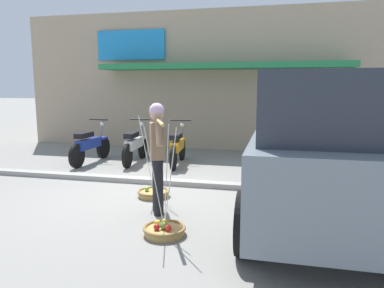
{
  "coord_description": "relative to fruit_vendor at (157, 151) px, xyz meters",
  "views": [
    {
      "loc": [
        2.21,
        -6.1,
        1.94
      ],
      "look_at": [
        0.63,
        0.6,
        0.85
      ],
      "focal_mm": 34.32,
      "sensor_mm": 36.0,
      "label": 1
    }
  ],
  "objects": [
    {
      "name": "ground_plane",
      "position": [
        -0.45,
        0.93,
        -0.98
      ],
      "size": [
        90.0,
        90.0,
        0.0
      ],
      "primitive_type": "plane",
      "color": "gray"
    },
    {
      "name": "sidewalk_curb",
      "position": [
        -0.45,
        1.63,
        -0.93
      ],
      "size": [
        20.0,
        0.24,
        0.1
      ],
      "primitive_type": "cube",
      "color": "gray",
      "rests_on": "ground"
    },
    {
      "name": "fruit_vendor",
      "position": [
        0.0,
        0.0,
        0.0
      ],
      "size": [
        0.74,
        1.59,
        1.7
      ],
      "color": "black",
      "rests_on": "ground"
    },
    {
      "name": "fruit_basket_left_side",
      "position": [
        -0.35,
        0.79,
        -0.9
      ],
      "size": [
        0.57,
        0.57,
        1.45
      ],
      "color": "#B2894C",
      "rests_on": "ground"
    },
    {
      "name": "fruit_basket_right_side",
      "position": [
        0.35,
        -0.79,
        -0.9
      ],
      "size": [
        0.57,
        0.57,
        1.45
      ],
      "color": "#B2894C",
      "rests_on": "ground"
    },
    {
      "name": "motorcycle_nearest_shop",
      "position": [
        -2.86,
        3.14,
        -0.52
      ],
      "size": [
        0.54,
        1.82,
        1.09
      ],
      "color": "black",
      "rests_on": "ground"
    },
    {
      "name": "motorcycle_second_in_row",
      "position": [
        -1.76,
        3.41,
        -0.52
      ],
      "size": [
        0.54,
        1.82,
        1.09
      ],
      "color": "black",
      "rests_on": "ground"
    },
    {
      "name": "motorcycle_third_in_row",
      "position": [
        -0.63,
        3.43,
        -0.52
      ],
      "size": [
        0.54,
        1.82,
        1.09
      ],
      "color": "black",
      "rests_on": "ground"
    },
    {
      "name": "parked_truck",
      "position": [
        2.41,
        0.31,
        0.15
      ],
      "size": [
        2.17,
        4.82,
        2.1
      ],
      "color": "slate",
      "rests_on": "ground"
    },
    {
      "name": "storefront_building",
      "position": [
        0.13,
        8.37,
        1.12
      ],
      "size": [
        13.0,
        6.0,
        4.2
      ],
      "color": "tan",
      "rests_on": "ground"
    }
  ]
}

